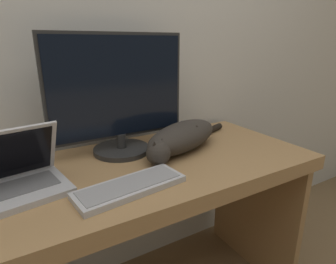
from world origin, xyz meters
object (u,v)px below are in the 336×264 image
laptop (13,181)px  cat (182,137)px  external_keyboard (130,187)px  monitor (119,97)px

laptop → cat: 0.64m
laptop → cat: size_ratio=0.57×
laptop → external_keyboard: 0.36m
external_keyboard → cat: (0.32, 0.20, 0.05)m
cat → monitor: bearing=131.9°
external_keyboard → laptop: bearing=146.4°
external_keyboard → cat: 0.38m
laptop → external_keyboard: bearing=-36.1°
monitor → laptop: monitor is taller
laptop → external_keyboard: size_ratio=0.89×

